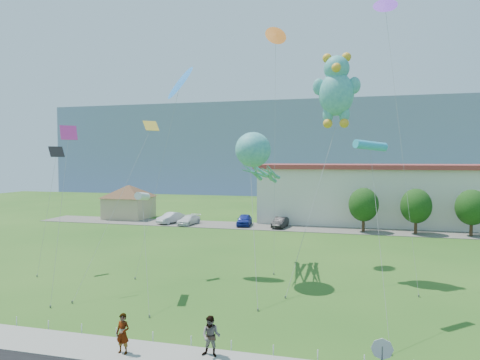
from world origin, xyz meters
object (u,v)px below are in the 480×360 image
object	(u,v)px
parked_car_white	(189,220)
teddy_bear_kite	(336,88)
pedestrian_right	(211,336)
stop_sign	(382,355)
parked_car_blue	(244,220)
pedestrian_left	(123,333)
parked_car_silver	(171,218)
pavilion	(129,198)
parked_car_black	(280,222)
octopus_kite	(256,159)

from	to	relation	value
parked_car_white	teddy_bear_kite	size ratio (longest dim) A/B	0.25
teddy_bear_kite	pedestrian_right	bearing A→B (deg)	-107.27
stop_sign	parked_car_blue	size ratio (longest dim) A/B	0.57
pedestrian_right	parked_car_white	size ratio (longest dim) A/B	0.42
pedestrian_left	parked_car_white	distance (m)	38.75
parked_car_silver	parked_car_white	size ratio (longest dim) A/B	1.03
pavilion	pedestrian_left	xyz separation A→B (m)	(22.32, -40.97, -2.01)
parked_car_white	parked_car_silver	bearing A→B (deg)	178.92
parked_car_silver	parked_car_black	distance (m)	15.36
stop_sign	parked_car_blue	distance (m)	42.02
teddy_bear_kite	parked_car_white	bearing A→B (deg)	134.29
pedestrian_right	octopus_kite	xyz separation A→B (m)	(-0.89, 13.71, 7.96)
teddy_bear_kite	parked_car_silver	bearing A→B (deg)	137.38
stop_sign	parked_car_white	distance (m)	44.40
pedestrian_left	parked_car_silver	distance (m)	40.17
pavilion	parked_car_black	distance (m)	23.96
parked_car_blue	parked_car_black	distance (m)	4.95
pedestrian_right	teddy_bear_kite	size ratio (longest dim) A/B	0.11
pavilion	stop_sign	xyz separation A→B (m)	(33.50, -42.21, -1.15)
pedestrian_right	parked_car_blue	distance (m)	38.13
parked_car_blue	octopus_kite	size ratio (longest dim) A/B	0.36
stop_sign	teddy_bear_kite	world-z (taller)	teddy_bear_kite
parked_car_blue	stop_sign	bearing A→B (deg)	-76.00
teddy_bear_kite	octopus_kite	bearing A→B (deg)	-160.51
pavilion	octopus_kite	world-z (taller)	octopus_kite
pedestrian_left	teddy_bear_kite	bearing A→B (deg)	66.80
stop_sign	octopus_kite	xyz separation A→B (m)	(-8.06, 15.66, 7.10)
pedestrian_right	parked_car_blue	world-z (taller)	pedestrian_right
parked_car_white	parked_car_black	size ratio (longest dim) A/B	1.07
pavilion	octopus_kite	distance (m)	37.24
pavilion	parked_car_blue	bearing A→B (deg)	-8.82
parked_car_black	parked_car_white	bearing A→B (deg)	-171.61
pedestrian_left	pedestrian_right	size ratio (longest dim) A/B	1.00
pavilion	parked_car_white	world-z (taller)	pavilion
pavilion	teddy_bear_kite	world-z (taller)	teddy_bear_kite
parked_car_white	teddy_bear_kite	distance (m)	31.88
pavilion	octopus_kite	xyz separation A→B (m)	(25.44, -26.55, 5.95)
parked_car_white	octopus_kite	world-z (taller)	octopus_kite
stop_sign	parked_car_blue	xyz separation A→B (m)	(-14.81, 39.31, -1.06)
pavilion	parked_car_blue	size ratio (longest dim) A/B	2.08
parked_car_blue	parked_car_white	bearing A→B (deg)	-179.26
pedestrian_right	teddy_bear_kite	world-z (taller)	teddy_bear_kite
stop_sign	teddy_bear_kite	size ratio (longest dim) A/B	0.15
pedestrian_right	teddy_bear_kite	bearing A→B (deg)	73.25
parked_car_silver	octopus_kite	world-z (taller)	octopus_kite
octopus_kite	pavilion	bearing A→B (deg)	133.78
parked_car_silver	parked_car_black	bearing A→B (deg)	18.51
stop_sign	octopus_kite	bearing A→B (deg)	117.24
parked_car_silver	teddy_bear_kite	xyz separation A→B (m)	(22.98, -21.15, 13.57)
pavilion	pedestrian_right	size ratio (longest dim) A/B	5.04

